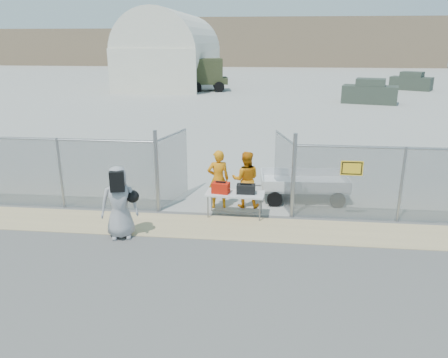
# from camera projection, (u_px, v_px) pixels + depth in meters

# --- Properties ---
(ground) EXTENTS (160.00, 160.00, 0.00)m
(ground) POSITION_uv_depth(u_px,v_px,m) (215.00, 244.00, 11.16)
(ground) COLOR #515151
(tarmac_inside) EXTENTS (160.00, 80.00, 0.01)m
(tarmac_inside) POSITION_uv_depth(u_px,v_px,m) (262.00, 84.00, 50.92)
(tarmac_inside) COLOR #A1A199
(tarmac_inside) RESTS_ON ground
(dirt_strip) EXTENTS (44.00, 1.60, 0.01)m
(dirt_strip) POSITION_uv_depth(u_px,v_px,m) (220.00, 227.00, 12.11)
(dirt_strip) COLOR tan
(dirt_strip) RESTS_ON ground
(distant_hills) EXTENTS (140.00, 6.00, 9.00)m
(distant_hills) POSITION_uv_depth(u_px,v_px,m) (294.00, 42.00, 83.10)
(distant_hills) COLOR #7F684F
(distant_hills) RESTS_ON ground
(chain_link_fence) EXTENTS (40.00, 0.20, 2.20)m
(chain_link_fence) POSITION_uv_depth(u_px,v_px,m) (224.00, 179.00, 12.72)
(chain_link_fence) COLOR gray
(chain_link_fence) RESTS_ON ground
(quonset_hangar) EXTENTS (9.00, 18.00, 8.00)m
(quonset_hangar) POSITION_uv_depth(u_px,v_px,m) (173.00, 49.00, 48.86)
(quonset_hangar) COLOR silver
(quonset_hangar) RESTS_ON ground
(folding_table) EXTENTS (1.73, 0.80, 0.72)m
(folding_table) POSITION_uv_depth(u_px,v_px,m) (235.00, 204.00, 12.81)
(folding_table) COLOR silver
(folding_table) RESTS_ON ground
(orange_bag) EXTENTS (0.53, 0.40, 0.31)m
(orange_bag) POSITION_uv_depth(u_px,v_px,m) (221.00, 188.00, 12.67)
(orange_bag) COLOR red
(orange_bag) RESTS_ON folding_table
(black_duffel) EXTENTS (0.54, 0.32, 0.26)m
(black_duffel) POSITION_uv_depth(u_px,v_px,m) (246.00, 189.00, 12.64)
(black_duffel) COLOR black
(black_duffel) RESTS_ON folding_table
(security_worker_left) EXTENTS (0.75, 0.57, 1.83)m
(security_worker_left) POSITION_uv_depth(u_px,v_px,m) (218.00, 179.00, 13.29)
(security_worker_left) COLOR orange
(security_worker_left) RESTS_ON ground
(security_worker_right) EXTENTS (0.88, 0.70, 1.77)m
(security_worker_right) POSITION_uv_depth(u_px,v_px,m) (246.00, 179.00, 13.38)
(security_worker_right) COLOR orange
(security_worker_right) RESTS_ON ground
(visitor) EXTENTS (1.08, 0.86, 1.94)m
(visitor) POSITION_uv_depth(u_px,v_px,m) (119.00, 202.00, 11.27)
(visitor) COLOR #98979A
(visitor) RESTS_ON ground
(utility_trailer) EXTENTS (3.68, 2.06, 0.87)m
(utility_trailer) POSITION_uv_depth(u_px,v_px,m) (303.00, 186.00, 14.21)
(utility_trailer) COLOR silver
(utility_trailer) RESTS_ON ground
(military_truck) EXTENTS (7.02, 3.62, 3.19)m
(military_truck) POSITION_uv_depth(u_px,v_px,m) (194.00, 75.00, 43.78)
(military_truck) COLOR #353A20
(military_truck) RESTS_ON ground
(parked_vehicle_near) EXTENTS (4.63, 2.96, 1.94)m
(parked_vehicle_near) POSITION_uv_depth(u_px,v_px,m) (370.00, 91.00, 35.38)
(parked_vehicle_near) COLOR #384236
(parked_vehicle_near) RESTS_ON ground
(parked_vehicle_mid) EXTENTS (4.36, 3.51, 1.80)m
(parked_vehicle_mid) POSITION_uv_depth(u_px,v_px,m) (411.00, 81.00, 44.86)
(parked_vehicle_mid) COLOR #384236
(parked_vehicle_mid) RESTS_ON ground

